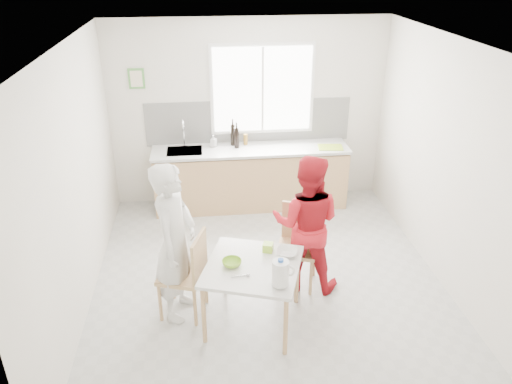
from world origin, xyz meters
TOP-DOWN VIEW (x-y plane):
  - ground at (0.00, 0.00)m, footprint 4.50×4.50m
  - room_shell at (0.00, 0.00)m, footprint 4.50×4.50m
  - window at (0.20, 2.23)m, footprint 1.50×0.06m
  - backsplash at (0.00, 2.24)m, footprint 3.00×0.02m
  - picture_frame at (-1.55, 2.23)m, footprint 0.22×0.03m
  - kitchen_counter at (-0.00, 1.95)m, footprint 2.84×0.64m
  - dining_table at (-0.25, -0.67)m, footprint 1.15×1.15m
  - chair_left at (-0.89, -0.46)m, footprint 0.56×0.56m
  - chair_far at (0.34, 0.00)m, footprint 0.55×0.55m
  - person_white at (-1.01, -0.42)m, footprint 0.59×0.72m
  - person_red at (0.40, -0.09)m, footprint 0.93×0.82m
  - bowl_green at (-0.46, -0.66)m, footprint 0.24×0.24m
  - bowl_white at (0.11, -0.53)m, footprint 0.28×0.28m
  - milk_jug at (-0.03, -1.04)m, footprint 0.22×0.16m
  - green_box at (-0.07, -0.44)m, footprint 0.13×0.13m
  - spoon at (-0.40, -0.85)m, footprint 0.16×0.02m
  - cutting_board at (1.15, 1.84)m, footprint 0.38×0.29m
  - wine_bottle_a at (-0.24, 2.10)m, footprint 0.07×0.07m
  - wine_bottle_b at (-0.20, 2.00)m, footprint 0.07×0.07m
  - jar_amber at (-0.06, 2.10)m, footprint 0.06×0.06m
  - soap_bottle at (-0.53, 2.09)m, footprint 0.10×0.10m

SIDE VIEW (x-z plane):
  - ground at x=0.00m, z-range 0.00..0.00m
  - kitchen_counter at x=0.00m, z-range -0.27..1.10m
  - chair_far at x=0.34m, z-range 0.05..1.00m
  - chair_left at x=-0.89m, z-range 0.05..1.00m
  - dining_table at x=-0.25m, z-range 0.28..0.98m
  - spoon at x=-0.40m, z-range 0.70..0.72m
  - bowl_white at x=0.11m, z-range 0.70..0.75m
  - bowl_green at x=-0.46m, z-range 0.70..0.76m
  - green_box at x=-0.07m, z-range 0.70..0.79m
  - person_red at x=0.40m, z-range 0.00..1.60m
  - milk_jug at x=-0.03m, z-range 0.71..0.99m
  - person_white at x=-1.01m, z-range 0.00..1.72m
  - cutting_board at x=1.15m, z-range 0.92..0.93m
  - jar_amber at x=-0.06m, z-range 0.92..1.08m
  - soap_bottle at x=-0.53m, z-range 0.92..1.09m
  - wine_bottle_b at x=-0.20m, z-range 0.92..1.22m
  - wine_bottle_a at x=-0.24m, z-range 0.92..1.24m
  - backsplash at x=0.00m, z-range 0.90..1.55m
  - room_shell at x=0.00m, z-range -0.61..3.89m
  - window at x=0.20m, z-range 1.05..2.35m
  - picture_frame at x=-1.55m, z-range 1.76..2.04m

